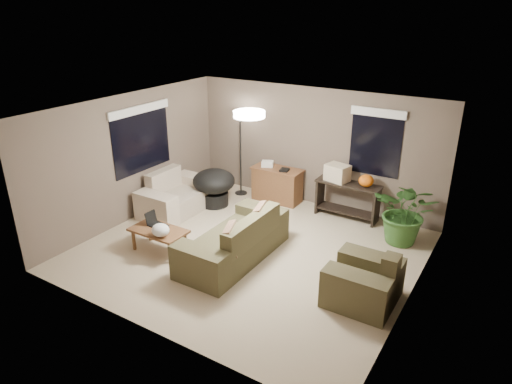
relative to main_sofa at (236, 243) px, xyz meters
The scene contains 20 objects.
room_shell 1.02m from the main_sofa, 79.89° to the left, with size 5.50×5.50×5.50m.
main_sofa is the anchor object (origin of this frame).
throw_pillows 0.44m from the main_sofa, ahead, with size 0.38×1.40×0.47m.
loveseat 2.36m from the main_sofa, 156.35° to the left, with size 0.90×1.60×0.85m.
armchair 2.25m from the main_sofa, ahead, with size 0.95×1.00×0.85m.
coffee_table 1.38m from the main_sofa, 158.65° to the right, with size 1.00×0.55×0.42m.
laptop 1.52m from the main_sofa, 164.54° to the right, with size 0.37×0.26×0.24m.
plastic_bag 1.28m from the main_sofa, 148.97° to the right, with size 0.31×0.28×0.22m, color white.
desk 2.61m from the main_sofa, 103.88° to the left, with size 1.10×0.50×0.75m.
desk_papers 2.68m from the main_sofa, 107.23° to the left, with size 0.71×0.32×0.12m.
console_table 2.72m from the main_sofa, 68.42° to the left, with size 1.30×0.40×0.75m.
pumpkin 2.92m from the main_sofa, 61.88° to the left, with size 0.29×0.29×0.24m, color orange.
cardboard_box 2.70m from the main_sofa, 73.49° to the left, with size 0.45×0.33×0.33m, color beige.
papasan_chair 2.31m from the main_sofa, 135.76° to the left, with size 1.01×1.01×0.80m.
floor_lamp 3.17m from the main_sofa, 121.91° to the left, with size 0.32×0.32×1.91m.
ceiling_fixture 2.17m from the main_sofa, 79.89° to the left, with size 0.50×0.50×0.10m, color white.
houseplant 3.08m from the main_sofa, 42.23° to the left, with size 1.10×1.22×0.95m, color #2D5923.
cat_scratching_post 2.48m from the main_sofa, ahead, with size 0.32×0.32×0.50m.
window_left 3.12m from the main_sofa, 166.41° to the left, with size 0.05×1.56×1.33m.
window_back 3.47m from the main_sofa, 64.24° to the left, with size 1.06×0.05×1.33m.
Camera 1 is at (3.80, -5.94, 4.05)m, focal length 32.00 mm.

